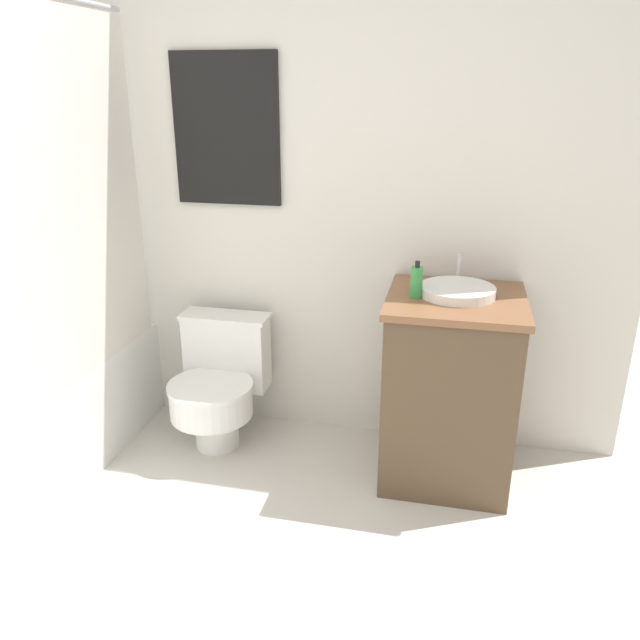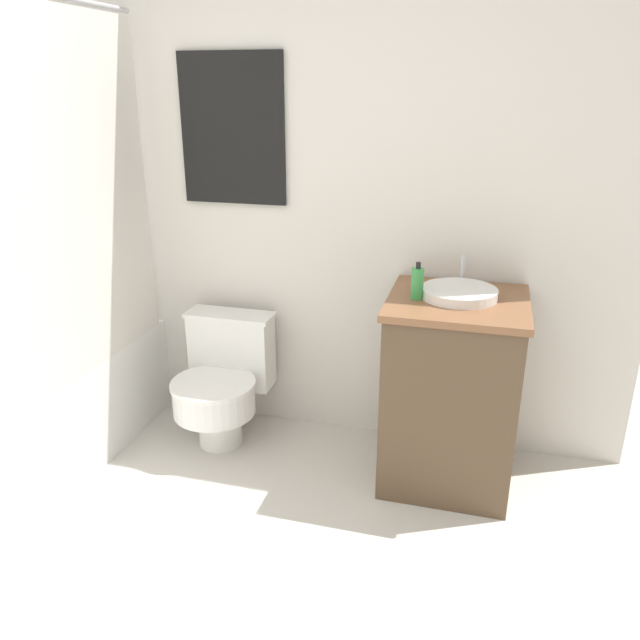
% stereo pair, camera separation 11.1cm
% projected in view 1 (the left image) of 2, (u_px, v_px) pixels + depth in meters
% --- Properties ---
extents(wall_back, '(3.37, 0.07, 2.50)m').
position_uv_depth(wall_back, '(268.00, 179.00, 2.90)').
color(wall_back, silver).
rests_on(wall_back, ground_plane).
extents(shower_area, '(0.56, 1.50, 1.98)m').
position_uv_depth(shower_area, '(28.00, 418.00, 2.72)').
color(shower_area, white).
rests_on(shower_area, ground_plane).
extents(toilet, '(0.43, 0.52, 0.62)m').
position_uv_depth(toilet, '(219.00, 382.00, 3.02)').
color(toilet, white).
rests_on(toilet, ground_plane).
extents(vanity, '(0.57, 0.56, 0.84)m').
position_uv_depth(vanity, '(449.00, 388.00, 2.72)').
color(vanity, brown).
rests_on(vanity, ground_plane).
extents(sink, '(0.31, 0.35, 0.13)m').
position_uv_depth(sink, '(457.00, 291.00, 2.59)').
color(sink, white).
rests_on(sink, vanity).
extents(soap_bottle, '(0.05, 0.05, 0.15)m').
position_uv_depth(soap_bottle, '(417.00, 282.00, 2.55)').
color(soap_bottle, green).
rests_on(soap_bottle, vanity).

